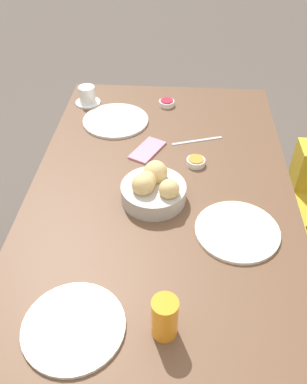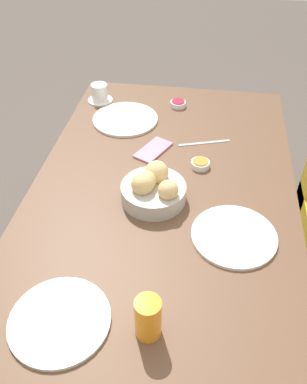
# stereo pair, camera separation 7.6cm
# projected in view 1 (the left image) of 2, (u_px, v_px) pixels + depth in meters

# --- Properties ---
(ground_plane) EXTENTS (10.00, 10.00, 0.00)m
(ground_plane) POSITION_uv_depth(u_px,v_px,m) (158.00, 336.00, 1.76)
(ground_plane) COLOR #564C44
(dining_table) EXTENTS (1.60, 0.86, 0.77)m
(dining_table) POSITION_uv_depth(u_px,v_px,m) (160.00, 228.00, 1.31)
(dining_table) COLOR brown
(dining_table) RESTS_ON ground_plane
(bread_basket) EXTENTS (0.20, 0.20, 0.11)m
(bread_basket) POSITION_uv_depth(u_px,v_px,m) (153.00, 188.00, 1.25)
(bread_basket) COLOR #B2ADA3
(bread_basket) RESTS_ON dining_table
(plate_near_left) EXTENTS (0.26, 0.26, 0.01)m
(plate_near_left) POSITION_uv_depth(u_px,v_px,m) (116.00, 120.00, 1.62)
(plate_near_left) COLOR silver
(plate_near_left) RESTS_ON dining_table
(plate_near_right) EXTENTS (0.24, 0.24, 0.01)m
(plate_near_right) POSITION_uv_depth(u_px,v_px,m) (74.00, 327.00, 0.94)
(plate_near_right) COLOR silver
(plate_near_right) RESTS_ON dining_table
(plate_far_center) EXTENTS (0.24, 0.24, 0.01)m
(plate_far_center) POSITION_uv_depth(u_px,v_px,m) (237.00, 231.00, 1.17)
(plate_far_center) COLOR silver
(plate_far_center) RESTS_ON dining_table
(juice_glass) EXTENTS (0.06, 0.06, 0.11)m
(juice_glass) POSITION_uv_depth(u_px,v_px,m) (165.00, 318.00, 0.90)
(juice_glass) COLOR orange
(juice_glass) RESTS_ON dining_table
(coffee_cup) EXTENTS (0.11, 0.11, 0.08)m
(coffee_cup) POSITION_uv_depth(u_px,v_px,m) (87.00, 96.00, 1.71)
(coffee_cup) COLOR white
(coffee_cup) RESTS_ON dining_table
(jam_bowl_berry) EXTENTS (0.06, 0.06, 0.03)m
(jam_bowl_berry) POSITION_uv_depth(u_px,v_px,m) (167.00, 103.00, 1.71)
(jam_bowl_berry) COLOR white
(jam_bowl_berry) RESTS_ON dining_table
(jam_bowl_honey) EXTENTS (0.06, 0.06, 0.03)m
(jam_bowl_honey) POSITION_uv_depth(u_px,v_px,m) (196.00, 162.00, 1.40)
(jam_bowl_honey) COLOR white
(jam_bowl_honey) RESTS_ON dining_table
(knife_silver) EXTENTS (0.07, 0.19, 0.00)m
(knife_silver) POSITION_uv_depth(u_px,v_px,m) (197.00, 141.00, 1.52)
(knife_silver) COLOR #B7B7BC
(knife_silver) RESTS_ON dining_table
(cell_phone) EXTENTS (0.17, 0.13, 0.01)m
(cell_phone) POSITION_uv_depth(u_px,v_px,m) (147.00, 150.00, 1.47)
(cell_phone) COLOR pink
(cell_phone) RESTS_ON dining_table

